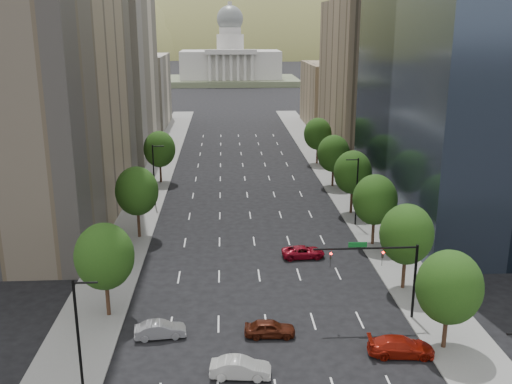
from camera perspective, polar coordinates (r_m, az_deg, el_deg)
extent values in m
cube|color=slate|center=(80.41, -11.69, -2.40)|extent=(6.00, 200.00, 0.15)
cube|color=slate|center=(81.72, 10.35, -2.02)|extent=(6.00, 200.00, 0.15)
cube|color=beige|center=(120.65, -13.81, 12.01)|extent=(14.00, 30.00, 35.00)
cube|color=beige|center=(153.84, -11.42, 9.75)|extent=(14.00, 26.00, 18.00)
cube|color=#8C7759|center=(119.34, 10.78, 10.94)|extent=(14.00, 30.00, 30.00)
cube|color=#8C7759|center=(152.13, 7.68, 9.47)|extent=(14.00, 26.00, 16.00)
cylinder|color=#382316|center=(49.79, 18.15, -12.57)|extent=(0.36, 0.36, 3.75)
ellipsoid|color=#163B10|center=(48.25, 18.51, -8.88)|extent=(5.20, 5.20, 5.98)
cylinder|color=#382316|center=(59.03, 14.36, -7.48)|extent=(0.36, 0.36, 4.00)
ellipsoid|color=#163B10|center=(57.67, 14.62, -4.05)|extent=(5.20, 5.20, 5.98)
cylinder|color=#382316|center=(69.76, 11.47, -3.63)|extent=(0.36, 0.36, 3.90)
ellipsoid|color=#163B10|center=(68.63, 11.64, -0.75)|extent=(5.20, 5.20, 5.98)
cylinder|color=#382316|center=(80.80, 9.38, -0.72)|extent=(0.36, 0.36, 4.10)
ellipsoid|color=#163B10|center=(79.79, 9.51, 1.93)|extent=(5.20, 5.20, 5.98)
cylinder|color=#382316|center=(94.05, 7.57, 1.65)|extent=(0.36, 0.36, 3.80)
ellipsoid|color=#163B10|center=(93.23, 7.65, 3.78)|extent=(5.20, 5.20, 5.98)
cylinder|color=#382316|center=(109.36, 6.04, 3.79)|extent=(0.36, 0.36, 4.00)
ellipsoid|color=#163B10|center=(108.63, 6.10, 5.72)|extent=(5.20, 5.20, 5.98)
cylinder|color=#382316|center=(53.82, -14.43, -9.87)|extent=(0.36, 0.36, 4.00)
ellipsoid|color=#163B10|center=(52.32, -14.71, -6.15)|extent=(5.20, 5.20, 5.98)
cylinder|color=#382316|center=(72.05, -11.49, -2.89)|extent=(0.36, 0.36, 4.15)
ellipsoid|color=#163B10|center=(70.91, -11.66, 0.10)|extent=(5.20, 5.20, 5.98)
cylinder|color=#382316|center=(96.85, -9.39, 2.04)|extent=(0.36, 0.36, 3.95)
ellipsoid|color=#163B10|center=(96.04, -9.49, 4.19)|extent=(5.20, 5.20, 5.98)
cylinder|color=black|center=(75.33, 9.90, -0.03)|extent=(0.20, 0.20, 9.00)
cylinder|color=black|center=(74.10, 9.46, 3.15)|extent=(1.60, 0.14, 0.14)
cylinder|color=black|center=(42.21, -17.08, -13.87)|extent=(0.20, 0.20, 9.00)
cylinder|color=black|center=(40.10, -16.47, -8.57)|extent=(1.60, 0.14, 0.14)
cylinder|color=black|center=(83.66, -10.03, 1.57)|extent=(0.20, 0.20, 9.00)
cylinder|color=black|center=(82.61, -9.62, 4.47)|extent=(1.60, 0.14, 0.14)
cylinder|color=black|center=(52.94, 15.35, -8.60)|extent=(0.24, 0.24, 7.00)
cylinder|color=black|center=(50.43, 10.75, -5.47)|extent=(9.00, 0.18, 0.18)
imported|color=black|center=(51.01, 12.37, -5.98)|extent=(0.18, 0.22, 1.10)
imported|color=black|center=(50.01, 7.36, -6.18)|extent=(0.18, 0.22, 1.10)
sphere|color=#FF0C07|center=(50.77, 12.43, -5.85)|extent=(0.20, 0.20, 0.20)
sphere|color=#FF0C07|center=(49.77, 7.41, -6.05)|extent=(0.20, 0.20, 0.20)
cube|color=#0C591E|center=(50.14, 9.99, -5.13)|extent=(1.60, 0.06, 0.45)
cube|color=#596647|center=(266.56, -2.51, 10.91)|extent=(60.00, 40.00, 2.50)
cube|color=silver|center=(266.01, -2.53, 12.46)|extent=(44.00, 26.00, 12.00)
cube|color=silver|center=(251.71, -2.50, 13.63)|extent=(22.00, 4.00, 2.00)
cylinder|color=silver|center=(265.58, -2.56, 14.51)|extent=(12.00, 12.00, 7.00)
cylinder|color=silver|center=(265.50, -2.57, 15.59)|extent=(9.60, 9.60, 3.00)
sphere|color=slate|center=(265.51, -2.58, 16.69)|extent=(11.60, 11.60, 11.60)
cylinder|color=silver|center=(265.64, -2.60, 17.95)|extent=(1.80, 1.80, 2.50)
ellipsoid|color=olive|center=(594.32, -16.73, 9.75)|extent=(380.00, 342.00, 190.00)
ellipsoid|color=olive|center=(620.63, 0.83, 9.84)|extent=(440.00, 396.00, 240.00)
ellipsoid|color=olive|center=(691.95, 15.02, 10.53)|extent=(360.00, 324.00, 200.00)
imported|color=#BBBBB6|center=(44.64, -1.54, -16.96)|extent=(4.64, 2.01, 1.49)
imported|color=maroon|center=(48.50, 14.10, -14.55)|extent=(5.39, 2.55, 1.52)
imported|color=#43170B|center=(49.68, 1.38, -13.28)|extent=(4.32, 1.88, 1.45)
imported|color=gray|center=(50.15, -9.43, -13.25)|extent=(4.40, 1.97, 1.40)
imported|color=maroon|center=(65.39, 4.68, -5.91)|extent=(4.94, 2.55, 1.33)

